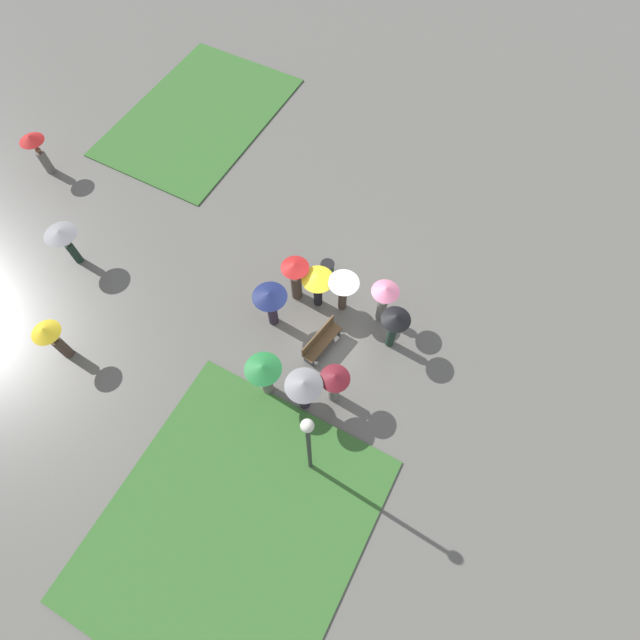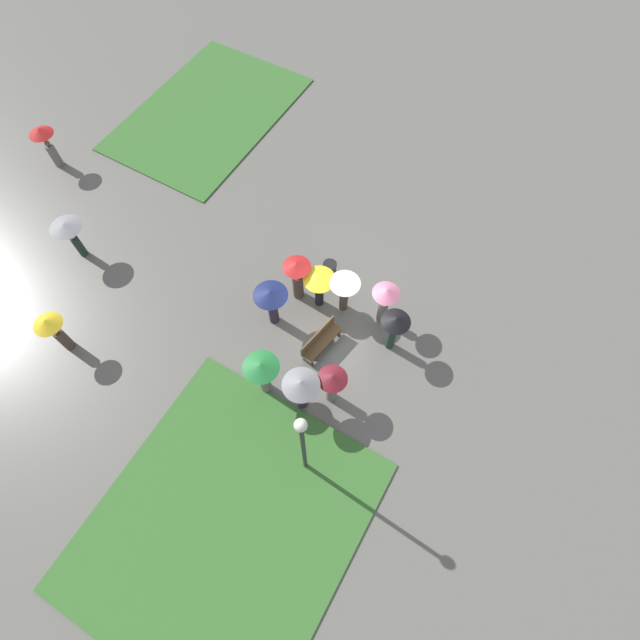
% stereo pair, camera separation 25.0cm
% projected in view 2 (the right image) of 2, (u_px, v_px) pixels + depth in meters
% --- Properties ---
extents(ground_plane, '(90.00, 90.00, 0.00)m').
position_uv_depth(ground_plane, '(334.00, 320.00, 17.07)').
color(ground_plane, '#66635E').
extents(lawn_patch_near, '(7.81, 6.93, 0.06)m').
position_uv_depth(lawn_patch_near, '(225.00, 525.00, 14.00)').
color(lawn_patch_near, '#386B2D').
rests_on(lawn_patch_near, ground_plane).
extents(lawn_patch_far, '(8.45, 5.73, 0.06)m').
position_uv_depth(lawn_patch_far, '(208.00, 113.00, 21.85)').
color(lawn_patch_far, '#386B2D').
rests_on(lawn_patch_far, ground_plane).
extents(park_bench, '(1.65, 0.70, 0.90)m').
position_uv_depth(park_bench, '(320.00, 340.00, 16.20)').
color(park_bench, brown).
rests_on(park_bench, ground_plane).
extents(lamp_post, '(0.32, 0.32, 4.42)m').
position_uv_depth(lamp_post, '(303.00, 441.00, 12.28)').
color(lamp_post, '#2D2D30').
rests_on(lamp_post, ground_plane).
extents(trash_bin, '(0.49, 0.49, 0.78)m').
position_uv_depth(trash_bin, '(330.00, 270.00, 17.55)').
color(trash_bin, '#335638').
rests_on(trash_bin, ground_plane).
extents(crowd_person_yellow, '(1.07, 1.07, 1.74)m').
position_uv_depth(crowd_person_yellow, '(319.00, 282.00, 16.21)').
color(crowd_person_yellow, black).
rests_on(crowd_person_yellow, ground_plane).
extents(crowd_person_green, '(1.10, 1.10, 1.92)m').
position_uv_depth(crowd_person_green, '(262.00, 371.00, 14.71)').
color(crowd_person_green, slate).
rests_on(crowd_person_green, ground_plane).
extents(crowd_person_navy, '(1.12, 1.12, 1.89)m').
position_uv_depth(crowd_person_navy, '(271.00, 299.00, 15.83)').
color(crowd_person_navy, '#2D2333').
rests_on(crowd_person_navy, ground_plane).
extents(crowd_person_maroon, '(0.90, 0.90, 1.79)m').
position_uv_depth(crowd_person_maroon, '(332.00, 383.00, 14.71)').
color(crowd_person_maroon, slate).
rests_on(crowd_person_maroon, ground_plane).
extents(crowd_person_grey, '(1.12, 1.12, 1.95)m').
position_uv_depth(crowd_person_grey, '(301.00, 387.00, 14.36)').
color(crowd_person_grey, '#2D2333').
rests_on(crowd_person_grey, ground_plane).
extents(crowd_person_black, '(0.93, 0.93, 1.93)m').
position_uv_depth(crowd_person_black, '(394.00, 326.00, 15.38)').
color(crowd_person_black, '#1E3328').
rests_on(crowd_person_black, ground_plane).
extents(crowd_person_white, '(1.02, 1.02, 1.77)m').
position_uv_depth(crowd_person_white, '(345.00, 287.00, 16.13)').
color(crowd_person_white, '#47382D').
rests_on(crowd_person_white, ground_plane).
extents(crowd_person_red, '(0.93, 0.93, 1.97)m').
position_uv_depth(crowd_person_red, '(297.00, 275.00, 16.42)').
color(crowd_person_red, '#47382D').
rests_on(crowd_person_red, ground_plane).
extents(crowd_person_pink, '(0.90, 0.90, 1.91)m').
position_uv_depth(crowd_person_pink, '(385.00, 299.00, 15.93)').
color(crowd_person_pink, slate).
rests_on(crowd_person_pink, ground_plane).
extents(lone_walker_far_path, '(0.90, 0.90, 1.83)m').
position_uv_depth(lone_walker_far_path, '(53.00, 329.00, 15.50)').
color(lone_walker_far_path, '#47382D').
rests_on(lone_walker_far_path, ground_plane).
extents(lone_walker_mid_plaza, '(0.94, 0.94, 1.83)m').
position_uv_depth(lone_walker_mid_plaza, '(45.00, 140.00, 19.33)').
color(lone_walker_mid_plaza, slate).
rests_on(lone_walker_mid_plaza, ground_plane).
extents(lone_walker_near_lawn, '(1.12, 1.12, 1.73)m').
position_uv_depth(lone_walker_near_lawn, '(68.00, 231.00, 17.19)').
color(lone_walker_near_lawn, '#1E3328').
rests_on(lone_walker_near_lawn, ground_plane).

